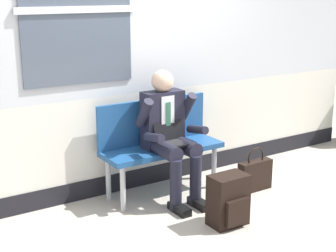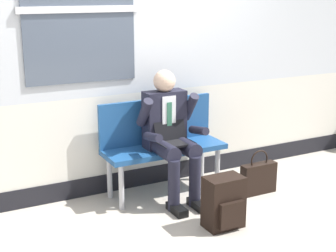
{
  "view_description": "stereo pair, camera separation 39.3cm",
  "coord_description": "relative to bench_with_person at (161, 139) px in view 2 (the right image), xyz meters",
  "views": [
    {
      "loc": [
        -2.31,
        -3.67,
        1.96
      ],
      "look_at": [
        0.07,
        0.03,
        0.75
      ],
      "focal_mm": 53.21,
      "sensor_mm": 36.0,
      "label": 1
    },
    {
      "loc": [
        -1.97,
        -3.87,
        1.96
      ],
      "look_at": [
        0.07,
        0.03,
        0.75
      ],
      "focal_mm": 53.21,
      "sensor_mm": 36.0,
      "label": 2
    }
  ],
  "objects": [
    {
      "name": "bench_with_person",
      "position": [
        0.0,
        0.0,
        0.0
      ],
      "size": [
        1.2,
        0.42,
        0.92
      ],
      "color": "navy",
      "rests_on": "ground"
    },
    {
      "name": "station_wall",
      "position": [
        -0.14,
        0.27,
        0.94
      ],
      "size": [
        5.94,
        0.16,
        2.98
      ],
      "color": "silver",
      "rests_on": "ground"
    },
    {
      "name": "backpack",
      "position": [
        0.11,
        -0.96,
        -0.32
      ],
      "size": [
        0.33,
        0.25,
        0.45
      ],
      "color": "black",
      "rests_on": "ground"
    },
    {
      "name": "person_seated",
      "position": [
        -0.0,
        -0.2,
        0.12
      ],
      "size": [
        0.57,
        0.7,
        1.23
      ],
      "color": "#1E1E2D",
      "rests_on": "ground"
    },
    {
      "name": "handbag",
      "position": [
        0.82,
        -0.51,
        -0.38
      ],
      "size": [
        0.38,
        0.11,
        0.45
      ],
      "color": "black",
      "rests_on": "ground"
    },
    {
      "name": "ground_plane",
      "position": [
        -0.13,
        -0.3,
        -0.54
      ],
      "size": [
        18.0,
        18.0,
        0.0
      ],
      "primitive_type": "plane",
      "color": "#B2A899"
    }
  ]
}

